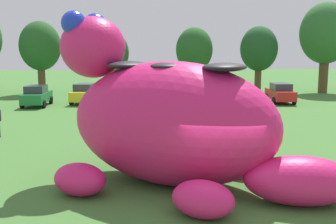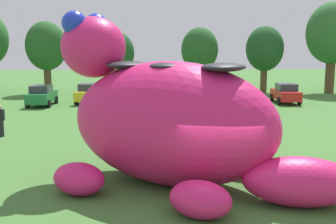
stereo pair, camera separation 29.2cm
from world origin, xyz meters
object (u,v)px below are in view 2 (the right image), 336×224
(car_silver, at_px, (190,94))
(car_red, at_px, (286,93))
(car_green, at_px, (42,95))
(spectator_near_inflatable, at_px, (113,109))
(car_yellow, at_px, (90,93))
(giant_inflatable_creature, at_px, (171,121))
(car_orange, at_px, (233,92))
(spectator_mid_field, at_px, (1,121))
(car_black, at_px, (137,94))

(car_silver, height_order, car_red, same)
(car_green, distance_m, spectator_near_inflatable, 10.12)
(car_yellow, relative_size, car_silver, 1.03)
(car_yellow, xyz_separation_m, car_red, (17.01, -1.31, 0.00))
(giant_inflatable_creature, xyz_separation_m, car_orange, (7.43, 21.72, -1.35))
(spectator_mid_field, bearing_deg, car_black, 59.51)
(giant_inflatable_creature, distance_m, car_black, 20.71)
(car_green, bearing_deg, car_black, 2.99)
(car_yellow, distance_m, car_orange, 12.70)
(car_black, bearing_deg, spectator_near_inflatable, -100.70)
(car_black, xyz_separation_m, car_orange, (8.61, 1.09, 0.00))
(spectator_near_inflatable, bearing_deg, car_silver, 53.66)
(car_orange, bearing_deg, car_black, -172.79)
(car_silver, xyz_separation_m, spectator_near_inflatable, (-6.12, -8.32, -0.01))
(spectator_near_inflatable, bearing_deg, car_yellow, 105.13)
(car_red, distance_m, spectator_near_inflatable, 16.56)
(car_green, relative_size, car_black, 0.97)
(car_red, bearing_deg, spectator_near_inflatable, -151.09)
(spectator_near_inflatable, bearing_deg, car_black, 79.30)
(car_green, xyz_separation_m, car_orange, (16.51, 1.50, 0.00))
(car_green, relative_size, car_yellow, 0.96)
(car_yellow, height_order, spectator_mid_field, car_yellow)
(car_red, bearing_deg, car_orange, 161.95)
(giant_inflatable_creature, distance_m, car_yellow, 22.30)
(car_orange, bearing_deg, car_yellow, -179.58)
(car_orange, bearing_deg, car_silver, -165.03)
(spectator_near_inflatable, bearing_deg, car_green, 128.65)
(spectator_mid_field, bearing_deg, car_orange, 40.28)
(car_green, relative_size, spectator_near_inflatable, 2.43)
(car_black, xyz_separation_m, car_red, (12.92, -0.31, 0.00))
(car_red, bearing_deg, car_black, 178.61)
(car_green, xyz_separation_m, car_silver, (12.44, 0.42, 0.00))
(car_green, relative_size, car_red, 0.98)
(giant_inflatable_creature, bearing_deg, spectator_near_inflatable, 102.61)
(car_green, distance_m, car_yellow, 4.06)
(car_black, distance_m, car_orange, 8.68)
(giant_inflatable_creature, xyz_separation_m, car_red, (11.74, 20.31, -1.35))
(car_yellow, xyz_separation_m, car_silver, (8.64, -0.99, 0.00))
(giant_inflatable_creature, bearing_deg, car_orange, 71.11)
(car_green, bearing_deg, spectator_near_inflatable, -51.35)
(giant_inflatable_creature, height_order, spectator_mid_field, giant_inflatable_creature)
(car_black, relative_size, spectator_mid_field, 2.49)
(giant_inflatable_creature, relative_size, car_orange, 2.76)
(car_green, bearing_deg, spectator_mid_field, -87.17)
(car_black, xyz_separation_m, spectator_near_inflatable, (-1.57, -8.32, -0.01))
(car_orange, height_order, spectator_near_inflatable, car_orange)
(car_green, distance_m, car_red, 20.81)
(car_red, bearing_deg, giant_inflatable_creature, -120.02)
(giant_inflatable_creature, bearing_deg, car_red, 59.98)
(car_red, xyz_separation_m, spectator_near_inflatable, (-14.49, -8.00, -0.01))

